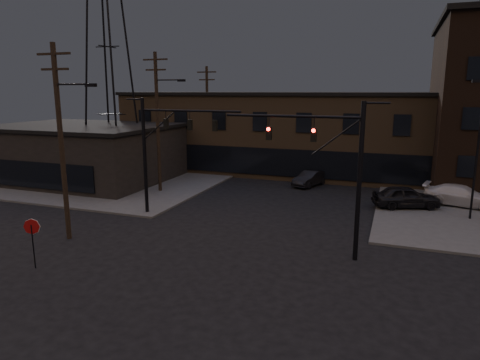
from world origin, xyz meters
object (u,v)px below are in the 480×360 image
(parked_car_lot_a, at_px, (406,197))
(parked_car_lot_b, at_px, (461,196))
(stop_sign, at_px, (32,232))
(traffic_signal_near, at_px, (337,163))
(traffic_signal_far, at_px, (161,143))
(car_crossing, at_px, (310,178))

(parked_car_lot_a, relative_size, parked_car_lot_b, 0.90)
(stop_sign, distance_m, parked_car_lot_a, 24.38)
(parked_car_lot_a, bearing_deg, traffic_signal_near, 141.95)
(parked_car_lot_a, bearing_deg, parked_car_lot_b, -82.65)
(traffic_signal_near, xyz_separation_m, parked_car_lot_a, (3.64, 10.96, -3.98))
(traffic_signal_far, xyz_separation_m, car_crossing, (7.67, 12.85, -4.34))
(stop_sign, distance_m, car_crossing, 24.56)
(traffic_signal_far, height_order, parked_car_lot_b, traffic_signal_far)
(traffic_signal_near, bearing_deg, car_crossing, 105.08)
(parked_car_lot_b, bearing_deg, parked_car_lot_a, 130.03)
(parked_car_lot_b, xyz_separation_m, car_crossing, (-11.87, 3.44, -0.23))
(traffic_signal_near, height_order, car_crossing, traffic_signal_near)
(parked_car_lot_a, relative_size, car_crossing, 1.14)
(stop_sign, xyz_separation_m, car_crossing, (8.95, 22.84, -1.17))
(traffic_signal_far, bearing_deg, traffic_signal_near, -16.17)
(traffic_signal_near, relative_size, traffic_signal_far, 1.00)
(traffic_signal_far, bearing_deg, car_crossing, 59.18)
(parked_car_lot_a, xyz_separation_m, car_crossing, (-8.05, 5.39, -0.27))
(stop_sign, height_order, parked_car_lot_a, stop_sign)
(car_crossing, bearing_deg, traffic_signal_near, -54.83)
(car_crossing, bearing_deg, traffic_signal_far, -100.73)
(parked_car_lot_b, distance_m, car_crossing, 12.36)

